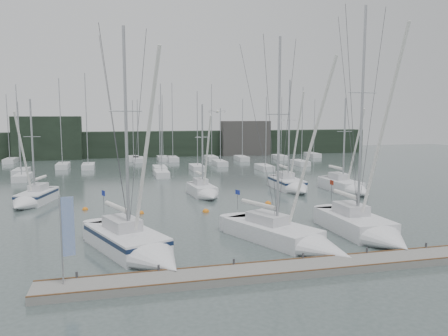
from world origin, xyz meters
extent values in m
plane|color=#414F4E|center=(0.00, 0.00, 0.00)|extent=(160.00, 160.00, 0.00)
cube|color=slate|center=(0.00, -5.00, 0.20)|extent=(24.00, 2.00, 0.40)
cube|color=black|center=(0.00, 62.00, 2.50)|extent=(90.00, 4.00, 5.00)
cube|color=black|center=(-20.00, 60.00, 4.00)|extent=(12.00, 3.00, 8.00)
cube|color=#413E3B|center=(18.00, 60.00, 3.50)|extent=(10.00, 3.00, 7.00)
cube|color=silver|center=(-4.06, 52.26, 0.35)|extent=(1.80, 4.50, 0.90)
cylinder|color=#A0A3A8|center=(-4.06, 51.76, 5.87)|extent=(0.12, 0.12, 10.13)
cube|color=silver|center=(21.66, 40.67, 0.35)|extent=(1.80, 4.50, 0.90)
cylinder|color=#A0A3A8|center=(21.66, 40.17, 6.77)|extent=(0.12, 0.12, 11.93)
cube|color=silver|center=(1.97, 52.05, 0.35)|extent=(1.80, 4.50, 0.90)
cylinder|color=#A0A3A8|center=(1.97, 51.55, 7.32)|extent=(0.12, 0.12, 13.03)
cube|color=silver|center=(14.34, 50.18, 0.35)|extent=(1.80, 4.50, 0.90)
cylinder|color=#A0A3A8|center=(14.34, 49.68, 5.97)|extent=(0.12, 0.12, 10.34)
cube|color=silver|center=(-1.69, 38.10, 0.35)|extent=(1.80, 4.50, 0.90)
cylinder|color=#A0A3A8|center=(-1.69, 37.60, 5.28)|extent=(0.12, 0.12, 8.95)
cube|color=silver|center=(-15.97, 45.82, 0.35)|extent=(1.80, 4.50, 0.90)
cylinder|color=#A0A3A8|center=(-15.97, 45.32, 7.30)|extent=(0.12, 0.12, 13.00)
cube|color=silver|center=(-25.61, 55.96, 0.35)|extent=(1.80, 4.50, 0.90)
cylinder|color=#A0A3A8|center=(-25.61, 55.46, 6.26)|extent=(0.12, 0.12, 10.92)
cube|color=silver|center=(-1.99, 33.00, 0.35)|extent=(1.80, 4.50, 0.90)
cylinder|color=#A0A3A8|center=(-1.99, 32.50, 6.58)|extent=(0.12, 0.12, 11.57)
cube|color=silver|center=(8.66, 43.58, 0.35)|extent=(1.80, 4.50, 0.90)
cylinder|color=#A0A3A8|center=(8.66, 43.08, 5.10)|extent=(0.12, 0.12, 8.61)
cube|color=silver|center=(-12.08, 44.20, 0.35)|extent=(1.80, 4.50, 0.90)
cylinder|color=#A0A3A8|center=(-12.08, 43.70, 7.65)|extent=(0.12, 0.12, 13.70)
cube|color=silver|center=(21.87, 50.38, 0.35)|extent=(1.80, 4.50, 0.90)
cylinder|color=#A0A3A8|center=(21.87, 49.88, 6.16)|extent=(0.12, 0.12, 10.71)
cube|color=silver|center=(3.90, 38.39, 0.35)|extent=(1.80, 4.50, 0.90)
cylinder|color=#A0A3A8|center=(3.90, 37.89, 6.26)|extent=(0.12, 0.12, 10.91)
cube|color=silver|center=(0.35, 53.14, 0.35)|extent=(1.80, 4.50, 0.90)
cylinder|color=#A0A3A8|center=(0.35, 52.64, 6.30)|extent=(0.12, 0.12, 11.00)
cube|color=silver|center=(13.80, 36.04, 0.35)|extent=(1.80, 4.50, 0.90)
cylinder|color=#A0A3A8|center=(13.80, 35.54, 5.87)|extent=(0.12, 0.12, 10.13)
cube|color=silver|center=(29.86, 53.27, 0.35)|extent=(1.80, 4.50, 0.90)
cylinder|color=#A0A3A8|center=(29.86, 52.77, 6.02)|extent=(0.12, 0.12, 10.45)
cube|color=silver|center=(-20.84, 39.85, 0.35)|extent=(1.80, 4.50, 0.90)
cylinder|color=#A0A3A8|center=(-20.84, 39.35, 6.60)|extent=(0.12, 0.12, 11.60)
cube|color=silver|center=(-4.78, 54.55, 0.35)|extent=(1.80, 4.50, 0.90)
cylinder|color=#A0A3A8|center=(-4.78, 54.05, 5.82)|extent=(0.12, 0.12, 10.04)
cube|color=silver|center=(9.02, 51.82, 0.35)|extent=(1.80, 4.50, 0.90)
cylinder|color=#A0A3A8|center=(9.02, 51.32, 7.25)|extent=(0.12, 0.12, 12.90)
cube|color=silver|center=(-19.56, 33.82, 0.35)|extent=(1.80, 4.50, 0.90)
cylinder|color=#A0A3A8|center=(-19.56, 33.32, 5.37)|extent=(0.12, 0.12, 9.14)
cube|color=silver|center=(-7.50, 1.25, 0.46)|extent=(5.27, 7.29, 1.52)
cone|color=silver|center=(-5.68, -3.15, 0.46)|extent=(3.81, 3.77, 2.94)
cube|color=silver|center=(-7.69, 1.72, 1.57)|extent=(2.52, 3.09, 0.71)
cylinder|color=#A0A3A8|center=(-7.32, 0.81, 7.34)|extent=(0.18, 0.18, 12.24)
cylinder|color=white|center=(-8.01, 2.48, 2.49)|extent=(1.51, 3.12, 0.28)
cube|color=#101E3C|center=(-7.50, 1.25, 0.96)|extent=(5.30, 7.32, 0.25)
cube|color=#1B2C97|center=(-8.85, 4.52, 3.05)|extent=(0.23, 0.51, 0.37)
cube|color=silver|center=(2.06, 1.08, 0.41)|extent=(5.45, 7.41, 1.36)
cone|color=silver|center=(4.07, -3.36, 0.41)|extent=(3.85, 3.86, 2.91)
cube|color=silver|center=(1.88, 1.50, 1.41)|extent=(2.58, 3.14, 0.64)
cylinder|color=#A0A3A8|center=(2.26, 0.64, 7.16)|extent=(0.16, 0.16, 12.14)
cylinder|color=white|center=(1.50, 2.32, 2.23)|extent=(1.60, 3.14, 0.25)
cube|color=#1B2C97|center=(0.59, 4.35, 2.73)|extent=(0.22, 0.46, 0.33)
cube|color=silver|center=(8.48, 1.56, 0.46)|extent=(3.17, 6.36, 1.53)
cone|color=silver|center=(8.56, -2.94, 0.46)|extent=(3.10, 2.76, 3.06)
cube|color=silver|center=(8.47, 2.07, 1.58)|extent=(1.72, 2.55, 0.71)
cylinder|color=#A0A3A8|center=(8.49, 1.11, 8.40)|extent=(0.18, 0.18, 14.36)
cylinder|color=white|center=(8.46, 2.82, 2.50)|extent=(0.34, 3.09, 0.29)
cube|color=#9B2B14|center=(8.42, 4.92, 3.06)|extent=(0.03, 0.55, 0.37)
cube|color=silver|center=(-15.37, 18.20, 0.41)|extent=(3.45, 5.24, 1.38)
cone|color=silver|center=(-16.24, 14.88, 0.41)|extent=(2.75, 2.58, 2.30)
cube|color=silver|center=(-15.25, 18.64, 1.43)|extent=(1.71, 2.18, 0.64)
cylinder|color=#A0A3A8|center=(-15.45, 17.87, 5.44)|extent=(0.17, 0.17, 8.67)
cylinder|color=white|center=(-15.12, 19.13, 2.25)|extent=(0.85, 2.34, 0.26)
cube|color=#101E3C|center=(-15.37, 18.20, 0.87)|extent=(3.47, 5.26, 0.23)
cube|color=silver|center=(0.63, 18.08, 0.41)|extent=(2.55, 4.47, 1.36)
cone|color=silver|center=(0.91, 15.02, 0.41)|extent=(2.33, 2.03, 2.17)
cube|color=silver|center=(0.59, 18.53, 1.40)|extent=(1.35, 1.82, 0.63)
cylinder|color=#A0A3A8|center=(0.66, 17.77, 5.23)|extent=(0.16, 0.16, 8.29)
cylinder|color=white|center=(0.55, 18.93, 2.22)|extent=(0.44, 2.11, 0.25)
cube|color=silver|center=(10.74, 19.72, 0.44)|extent=(2.57, 5.52, 1.47)
cone|color=silver|center=(10.72, 15.78, 0.44)|extent=(2.56, 2.37, 2.56)
cube|color=silver|center=(10.74, 20.22, 1.52)|extent=(1.41, 2.21, 0.69)
cylinder|color=#A0A3A8|center=(10.73, 19.33, 6.64)|extent=(0.18, 0.18, 10.92)
cylinder|color=white|center=(10.74, 20.83, 2.41)|extent=(0.28, 2.70, 0.28)
cube|color=#101E3C|center=(10.74, 19.72, 0.93)|extent=(2.59, 5.54, 0.25)
cube|color=silver|center=(16.06, 17.16, 0.45)|extent=(2.73, 5.73, 1.50)
cone|color=silver|center=(16.23, 13.14, 0.45)|extent=(2.59, 2.51, 2.50)
cube|color=silver|center=(16.04, 17.66, 1.55)|extent=(1.46, 2.31, 0.70)
cylinder|color=#A0A3A8|center=(16.08, 16.75, 5.65)|extent=(0.18, 0.18, 8.90)
cylinder|color=white|center=(16.02, 18.28, 2.45)|extent=(0.39, 2.76, 0.28)
sphere|color=orange|center=(-0.55, 10.36, 0.00)|extent=(0.58, 0.58, 0.58)
sphere|color=orange|center=(5.77, 12.16, 0.00)|extent=(0.62, 0.62, 0.62)
sphere|color=orange|center=(-10.71, 13.79, 0.00)|extent=(0.51, 0.51, 0.51)
cylinder|color=#A0A3A8|center=(-10.55, -4.72, 2.53)|extent=(0.08, 0.08, 4.26)
cube|color=blue|center=(-10.23, -4.64, 3.14)|extent=(0.56, 0.17, 2.84)
ellipsoid|color=white|center=(-1.13, 3.48, 8.56)|extent=(0.25, 0.49, 0.22)
cube|color=gray|center=(-1.44, 3.47, 8.59)|extent=(0.49, 0.17, 0.12)
cube|color=gray|center=(-0.83, 3.49, 8.59)|extent=(0.49, 0.17, 0.12)
sphere|color=orange|center=(-6.02, 11.10, 0.00)|extent=(0.51, 0.51, 0.51)
camera|label=1|loc=(-7.98, -25.79, 8.38)|focal=35.00mm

